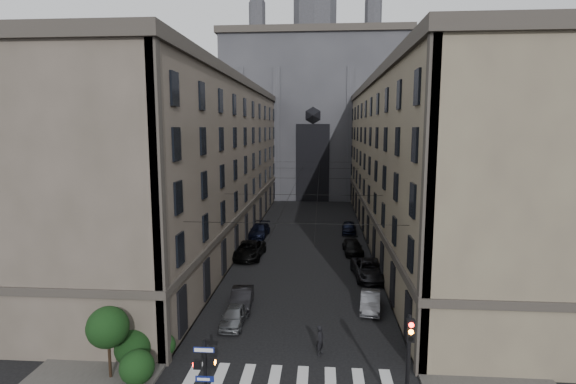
% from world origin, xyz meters
% --- Properties ---
extents(sidewalk_left, '(7.00, 80.00, 0.15)m').
position_xyz_m(sidewalk_left, '(-10.50, 36.00, 0.07)').
color(sidewalk_left, '#383533').
rests_on(sidewalk_left, ground).
extents(sidewalk_right, '(7.00, 80.00, 0.15)m').
position_xyz_m(sidewalk_right, '(10.50, 36.00, 0.07)').
color(sidewalk_right, '#383533').
rests_on(sidewalk_right, ground).
extents(zebra_crossing, '(11.00, 3.20, 0.01)m').
position_xyz_m(zebra_crossing, '(0.00, 5.00, 0.01)').
color(zebra_crossing, beige).
rests_on(zebra_crossing, ground).
extents(building_left, '(13.60, 60.60, 18.85)m').
position_xyz_m(building_left, '(-13.44, 36.00, 9.34)').
color(building_left, '#4A4239').
rests_on(building_left, ground).
extents(building_right, '(13.60, 60.60, 18.85)m').
position_xyz_m(building_right, '(13.44, 36.00, 9.34)').
color(building_right, brown).
rests_on(building_right, ground).
extents(gothic_tower, '(35.00, 23.00, 58.00)m').
position_xyz_m(gothic_tower, '(0.00, 74.96, 17.80)').
color(gothic_tower, '#2D2D33').
rests_on(gothic_tower, ground).
extents(pedestrian_signal_left, '(1.02, 0.38, 4.00)m').
position_xyz_m(pedestrian_signal_left, '(-3.51, 1.50, 2.32)').
color(pedestrian_signal_left, black).
rests_on(pedestrian_signal_left, ground).
extents(traffic_light_right, '(0.34, 0.50, 5.20)m').
position_xyz_m(traffic_light_right, '(5.60, 1.92, 3.29)').
color(traffic_light_right, black).
rests_on(traffic_light_right, ground).
extents(shrub_cluster, '(3.90, 4.40, 3.90)m').
position_xyz_m(shrub_cluster, '(-8.72, 5.01, 1.80)').
color(shrub_cluster, black).
rests_on(shrub_cluster, sidewalk_left).
extents(tram_wires, '(14.00, 60.00, 0.43)m').
position_xyz_m(tram_wires, '(0.00, 35.63, 7.25)').
color(tram_wires, black).
rests_on(tram_wires, ground).
extents(car_left_near, '(1.63, 3.87, 1.31)m').
position_xyz_m(car_left_near, '(-4.20, 11.62, 0.65)').
color(car_left_near, slate).
rests_on(car_left_near, ground).
extents(car_left_midnear, '(1.83, 4.45, 1.44)m').
position_xyz_m(car_left_midnear, '(-4.20, 14.57, 0.72)').
color(car_left_midnear, black).
rests_on(car_left_midnear, ground).
extents(car_left_midfar, '(3.02, 6.08, 1.66)m').
position_xyz_m(car_left_midfar, '(-5.73, 27.47, 0.83)').
color(car_left_midfar, black).
rests_on(car_left_midfar, ground).
extents(car_left_far, '(2.48, 5.43, 1.54)m').
position_xyz_m(car_left_far, '(-6.00, 36.64, 0.77)').
color(car_left_far, black).
rests_on(car_left_far, ground).
extents(car_right_near, '(1.87, 4.16, 1.33)m').
position_xyz_m(car_right_near, '(5.34, 14.90, 0.66)').
color(car_right_near, slate).
rests_on(car_right_near, ground).
extents(car_right_midnear, '(3.16, 6.03, 1.62)m').
position_xyz_m(car_right_midnear, '(5.98, 22.05, 0.81)').
color(car_right_midnear, black).
rests_on(car_right_midnear, ground).
extents(car_right_midfar, '(2.22, 4.90, 1.39)m').
position_xyz_m(car_right_midfar, '(5.07, 29.98, 0.70)').
color(car_right_midfar, black).
rests_on(car_right_midfar, ground).
extents(car_right_far, '(2.00, 4.54, 1.52)m').
position_xyz_m(car_right_far, '(5.20, 39.11, 0.76)').
color(car_right_far, black).
rests_on(car_right_far, ground).
extents(pedestrian, '(0.67, 0.78, 1.81)m').
position_xyz_m(pedestrian, '(1.69, 8.00, 0.90)').
color(pedestrian, black).
rests_on(pedestrian, ground).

